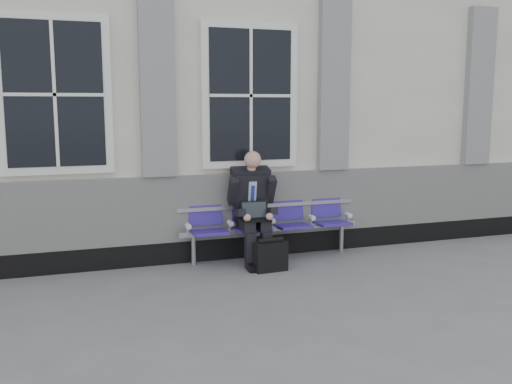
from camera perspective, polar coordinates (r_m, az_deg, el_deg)
name	(u,v)px	position (r m, az deg, el deg)	size (l,w,h in m)	color
ground	(260,291)	(6.69, 0.42, -9.84)	(70.00, 70.00, 0.00)	slate
station_building	(191,99)	(9.68, -6.48, 9.23)	(14.40, 4.40, 4.49)	silver
bench	(270,219)	(7.95, 1.43, -2.72)	(2.60, 0.47, 0.91)	#9EA0A3
businessman	(252,204)	(7.67, -0.36, -1.18)	(0.64, 0.87, 1.52)	black
briefcase	(271,256)	(7.39, 1.47, -6.39)	(0.44, 0.21, 0.44)	black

